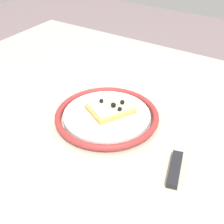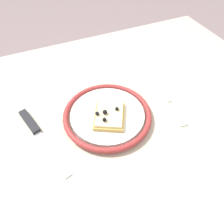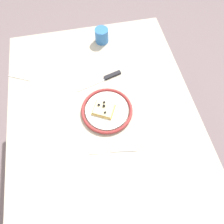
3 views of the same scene
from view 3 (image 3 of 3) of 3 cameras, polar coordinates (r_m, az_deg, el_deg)
The scene contains 8 objects.
ground_plane at distance 1.60m, azimuth -1.57°, elevation -11.61°, with size 6.00×6.00×0.00m, color slate.
dining_table at distance 1.01m, azimuth -2.43°, elevation -2.03°, with size 1.15×0.87×0.70m.
plate at distance 0.93m, azimuth -1.43°, elevation 0.38°, with size 0.24×0.24×0.02m.
pizza_slice_near at distance 0.92m, azimuth -2.41°, elevation 0.97°, with size 0.11×0.12×0.03m.
knife at distance 1.04m, azimuth -1.51°, elevation 9.62°, with size 0.08×0.24×0.01m.
fork at distance 0.87m, azimuth 0.20°, elevation -10.75°, with size 0.05×0.20×0.00m.
cup at distance 1.19m, azimuth -2.91°, elevation 20.66°, with size 0.07×0.07×0.08m, color #3372BF.
napkin at distance 1.17m, azimuth -23.08°, elevation 11.45°, with size 0.15×0.12×0.00m, color white.
Camera 3 is at (-0.43, 0.04, 1.54)m, focal length 32.58 mm.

